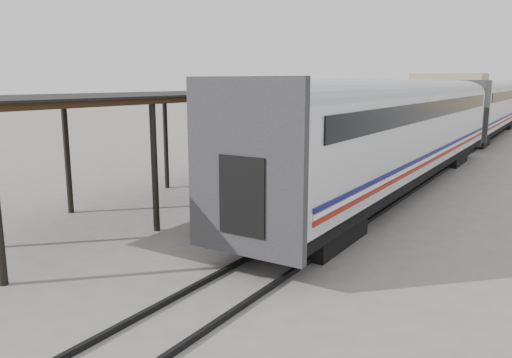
{
  "coord_description": "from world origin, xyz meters",
  "views": [
    {
      "loc": [
        9.22,
        -12.97,
        4.54
      ],
      "look_at": [
        1.43,
        -0.63,
        1.7
      ],
      "focal_mm": 35.0,
      "sensor_mm": 36.0,
      "label": 1
    }
  ],
  "objects": [
    {
      "name": "baggage_cart",
      "position": [
        0.39,
        -0.73,
        0.65
      ],
      "size": [
        1.77,
        2.62,
        0.86
      ],
      "rotation": [
        0.0,
        0.0,
        0.23
      ],
      "color": "brown",
      "rests_on": "ground"
    },
    {
      "name": "ground",
      "position": [
        0.0,
        0.0,
        0.0
      ],
      "size": [
        160.0,
        160.0,
        0.0
      ],
      "primitive_type": "plane",
      "color": "slate",
      "rests_on": "ground"
    },
    {
      "name": "suitcase_stack",
      "position": [
        0.24,
        -0.38,
        1.07
      ],
      "size": [
        1.28,
        1.29,
        0.59
      ],
      "rotation": [
        0.0,
        0.0,
        0.23
      ],
      "color": "#3F3E41",
      "rests_on": "baggage_cart"
    },
    {
      "name": "building_left",
      "position": [
        -10.0,
        82.0,
        3.0
      ],
      "size": [
        12.0,
        8.0,
        6.0
      ],
      "primitive_type": "cube",
      "color": "tan",
      "rests_on": "ground"
    },
    {
      "name": "porter",
      "position": [
        0.64,
        -1.38,
        1.68
      ],
      "size": [
        0.47,
        0.64,
        1.64
      ],
      "primitive_type": "imported",
      "rotation": [
        0.0,
        0.0,
        1.7
      ],
      "color": "navy",
      "rests_on": "baggage_cart"
    },
    {
      "name": "canopy",
      "position": [
        -3.4,
        24.0,
        4.0
      ],
      "size": [
        4.9,
        64.3,
        4.15
      ],
      "color": "#422B19",
      "rests_on": "ground"
    },
    {
      "name": "rails",
      "position": [
        3.2,
        34.0,
        0.06
      ],
      "size": [
        1.54,
        150.0,
        0.12
      ],
      "color": "black",
      "rests_on": "ground"
    },
    {
      "name": "pedestrian",
      "position": [
        -1.74,
        12.14,
        0.86
      ],
      "size": [
        1.09,
        0.76,
        1.72
      ],
      "primitive_type": "imported",
      "rotation": [
        0.0,
        0.0,
        3.52
      ],
      "color": "black",
      "rests_on": "ground"
    },
    {
      "name": "luggage_tug",
      "position": [
        -2.92,
        21.21,
        0.57
      ],
      "size": [
        1.14,
        1.57,
        1.25
      ],
      "rotation": [
        0.0,
        0.0,
        0.21
      ],
      "color": "maroon",
      "rests_on": "ground"
    },
    {
      "name": "train",
      "position": [
        3.19,
        33.79,
        2.69
      ],
      "size": [
        3.45,
        76.01,
        4.01
      ],
      "color": "silver",
      "rests_on": "ground"
    }
  ]
}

